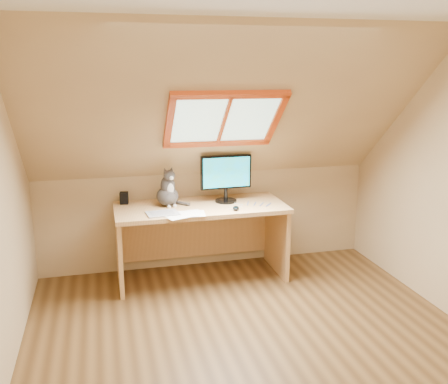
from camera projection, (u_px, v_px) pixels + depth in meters
name	position (u px, v px, depth m)	size (l,w,h in m)	color
ground	(257.00, 347.00, 3.78)	(3.50, 3.50, 0.00)	brown
room_shell	(265.00, 165.00, 3.35)	(3.52, 3.52, 2.41)	tan
desk	(199.00, 226.00, 4.98)	(1.66, 0.73, 0.76)	tan
monitor	(226.00, 175.00, 4.93)	(0.51, 0.22, 0.47)	black
cat	(168.00, 192.00, 4.83)	(0.27, 0.30, 0.39)	#4C4643
desk_speaker	(124.00, 198.00, 4.91)	(0.08, 0.08, 0.12)	black
graphics_tablet	(163.00, 214.00, 4.57)	(0.29, 0.21, 0.01)	#B2B2B7
mouse	(236.00, 208.00, 4.71)	(0.06, 0.11, 0.03)	black
papers	(187.00, 214.00, 4.57)	(0.35, 0.30, 0.01)	white
cables	(250.00, 205.00, 4.86)	(0.51, 0.26, 0.01)	silver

